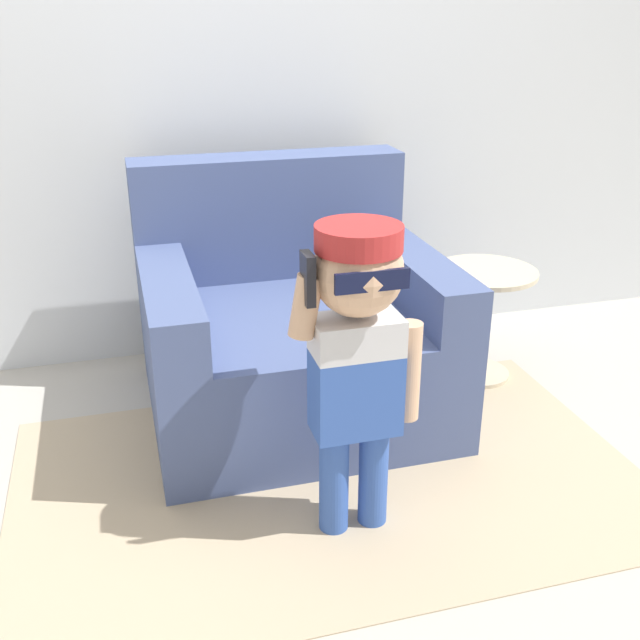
% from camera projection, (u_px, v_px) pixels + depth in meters
% --- Properties ---
extents(ground_plane, '(10.00, 10.00, 0.00)m').
position_uv_depth(ground_plane, '(261.00, 432.00, 2.65)').
color(ground_plane, '#ADA89E').
extents(wall_back, '(10.00, 0.05, 2.60)m').
position_uv_depth(wall_back, '(209.00, 32.00, 2.84)').
color(wall_back, silver).
rests_on(wall_back, ground_plane).
extents(armchair, '(1.03, 0.96, 0.88)m').
position_uv_depth(armchair, '(290.00, 328.00, 2.74)').
color(armchair, '#475684').
rests_on(armchair, ground_plane).
extents(person_child, '(0.37, 0.28, 0.90)m').
position_uv_depth(person_child, '(357.00, 336.00, 1.95)').
color(person_child, '#3356AD').
rests_on(person_child, ground_plane).
extents(side_table, '(0.40, 0.40, 0.46)m').
position_uv_depth(side_table, '(482.00, 313.00, 2.95)').
color(side_table, beige).
rests_on(side_table, ground_plane).
extents(rug, '(1.97, 1.23, 0.01)m').
position_uv_depth(rug, '(330.00, 478.00, 2.39)').
color(rug, tan).
rests_on(rug, ground_plane).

